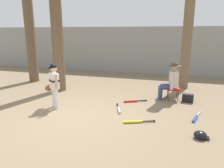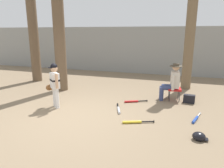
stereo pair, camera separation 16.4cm
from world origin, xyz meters
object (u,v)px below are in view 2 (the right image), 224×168
(young_ballplayer, at_px, (54,83))
(bat_yellow_trainer, at_px, (134,122))
(folding_stool, at_px, (174,89))
(handbag_beside_stool, at_px, (189,99))
(seated_spectator, at_px, (172,81))
(bat_blue_youth, at_px, (196,119))
(tree_near_player, at_px, (59,32))
(batting_helmet_black, at_px, (199,136))
(bat_red_barrel, at_px, (133,101))
(tree_far_left, at_px, (33,31))
(bat_aluminum_silver, at_px, (119,110))
(tree_behind_spectator, at_px, (190,32))

(young_ballplayer, xyz_separation_m, bat_yellow_trainer, (2.45, -0.40, -0.71))
(folding_stool, xyz_separation_m, bat_yellow_trainer, (-0.84, -2.12, -0.33))
(young_ballplayer, bearing_deg, handbag_beside_stool, 23.12)
(seated_spectator, xyz_separation_m, handbag_beside_stool, (0.56, -0.10, -0.51))
(bat_blue_youth, bearing_deg, tree_near_player, 162.70)
(handbag_beside_stool, relative_size, batting_helmet_black, 1.09)
(bat_yellow_trainer, relative_size, batting_helmet_black, 2.40)
(bat_red_barrel, height_order, bat_blue_youth, same)
(tree_far_left, xyz_separation_m, bat_aluminum_silver, (4.57, -2.45, -2.18))
(tree_near_player, distance_m, bat_blue_youth, 5.37)
(handbag_beside_stool, distance_m, bat_aluminum_silver, 2.32)
(bat_aluminum_silver, bearing_deg, handbag_beside_stool, 34.76)
(seated_spectator, xyz_separation_m, bat_aluminum_silver, (-1.35, -1.43, -0.61))
(bat_red_barrel, relative_size, bat_blue_youth, 0.96)
(seated_spectator, relative_size, bat_aluminum_silver, 1.71)
(bat_blue_youth, bearing_deg, young_ballplayer, -176.12)
(bat_red_barrel, bearing_deg, tree_behind_spectator, 55.32)
(bat_yellow_trainer, bearing_deg, tree_near_player, 146.91)
(tree_behind_spectator, relative_size, folding_stool, 10.79)
(bat_yellow_trainer, relative_size, bat_blue_youth, 1.04)
(bat_aluminum_silver, height_order, bat_red_barrel, same)
(young_ballplayer, xyz_separation_m, handbag_beside_stool, (3.76, 1.60, -0.61))
(tree_far_left, xyz_separation_m, batting_helmet_black, (6.60, -3.51, -2.13))
(tree_behind_spectator, distance_m, young_ballplayer, 5.22)
(tree_behind_spectator, distance_m, bat_blue_youth, 3.80)
(bat_yellow_trainer, xyz_separation_m, bat_blue_youth, (1.43, 0.67, -0.00))
(tree_near_player, xyz_separation_m, tree_behind_spectator, (4.50, 1.68, -0.02))
(tree_near_player, height_order, batting_helmet_black, tree_near_player)
(tree_near_player, bearing_deg, young_ballplayer, -64.59)
(bat_red_barrel, bearing_deg, young_ballplayer, -152.02)
(folding_stool, xyz_separation_m, seated_spectator, (-0.10, -0.01, 0.28))
(folding_stool, height_order, bat_aluminum_silver, folding_stool)
(seated_spectator, xyz_separation_m, bat_red_barrel, (-1.11, -0.60, -0.61))
(bat_aluminum_silver, bearing_deg, tree_near_player, 151.54)
(tree_far_left, bearing_deg, handbag_beside_stool, -9.87)
(tree_behind_spectator, height_order, bat_aluminum_silver, tree_behind_spectator)
(tree_near_player, relative_size, bat_blue_youth, 6.75)
(bat_red_barrel, bearing_deg, tree_near_player, 167.98)
(young_ballplayer, distance_m, bat_blue_youth, 3.96)
(seated_spectator, distance_m, bat_red_barrel, 1.40)
(bat_red_barrel, bearing_deg, bat_blue_youth, -25.22)
(tree_near_player, xyz_separation_m, bat_blue_youth, (4.70, -1.47, -2.13))
(bat_aluminum_silver, distance_m, batting_helmet_black, 2.29)
(tree_behind_spectator, distance_m, bat_red_barrel, 3.51)
(handbag_beside_stool, xyz_separation_m, bat_aluminum_silver, (-1.91, -1.32, -0.10))
(bat_yellow_trainer, bearing_deg, folding_stool, 68.35)
(tree_behind_spectator, xyz_separation_m, folding_stool, (-0.39, -1.69, -1.79))
(tree_near_player, distance_m, bat_aluminum_silver, 3.71)
(young_ballplayer, relative_size, batting_helmet_black, 4.20)
(tree_far_left, relative_size, bat_red_barrel, 7.42)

